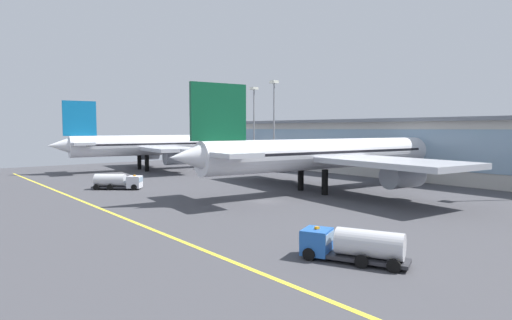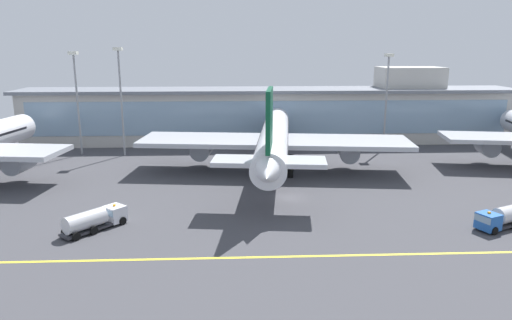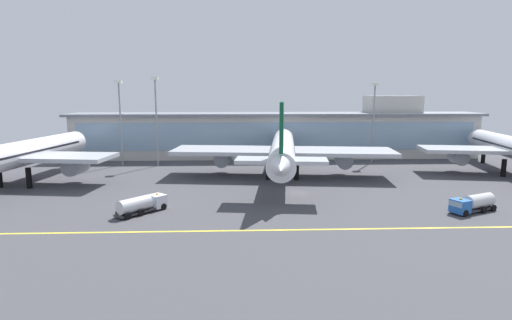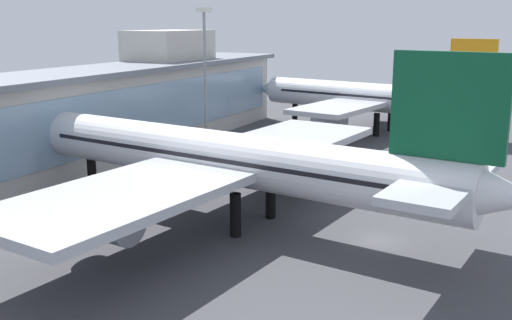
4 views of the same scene
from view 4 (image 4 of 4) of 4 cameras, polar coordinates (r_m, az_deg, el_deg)
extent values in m
plane|color=#424247|center=(57.78, 11.83, -7.71)|extent=(180.00, 180.00, 0.00)
cube|color=beige|center=(80.58, -21.96, 2.35)|extent=(122.28, 12.00, 12.86)
cube|color=#84A3BC|center=(76.11, -18.94, 2.49)|extent=(117.39, 0.20, 8.23)
cube|color=slate|center=(79.67, -22.39, 7.18)|extent=(125.28, 14.00, 0.80)
cube|color=beige|center=(108.41, -8.45, 10.80)|extent=(16.00, 10.00, 6.00)
cylinder|color=black|center=(57.07, -2.01, -5.37)|extent=(1.10, 1.10, 4.34)
cylinder|color=black|center=(62.25, 1.43, -3.75)|extent=(1.10, 1.10, 4.34)
cylinder|color=black|center=(74.89, -15.68, -1.29)|extent=(1.10, 1.10, 4.34)
cylinder|color=silver|center=(60.68, -3.50, 0.29)|extent=(11.45, 52.16, 5.43)
cone|color=silver|center=(79.91, -19.63, 2.72)|extent=(5.69, 5.46, 5.16)
cone|color=silver|center=(49.84, 23.25, -3.24)|extent=(5.28, 6.47, 4.62)
cube|color=#84A3BC|center=(76.87, -18.00, 3.17)|extent=(4.49, 4.25, 1.63)
cube|color=black|center=(60.59, -3.50, 0.67)|extent=(10.53, 43.92, 0.43)
cube|color=#B7BAC1|center=(60.84, -3.49, -0.33)|extent=(53.03, 18.43, 0.87)
cylinder|color=#999EA8|center=(52.30, -14.68, -5.52)|extent=(4.56, 7.14, 3.80)
cylinder|color=#999EA8|center=(74.12, 2.05, 0.49)|extent=(4.56, 7.14, 3.80)
cube|color=#0C4C2D|center=(49.50, 18.25, 4.97)|extent=(1.74, 9.35, 8.69)
cube|color=#B7BAC1|center=(50.72, 17.73, -2.01)|extent=(17.17, 7.61, 0.70)
cylinder|color=black|center=(108.76, 11.65, 3.38)|extent=(1.10, 1.10, 4.21)
cylinder|color=black|center=(114.47, 12.97, 3.81)|extent=(1.10, 1.10, 4.21)
cylinder|color=black|center=(120.63, 3.81, 4.60)|extent=(1.10, 1.10, 4.21)
cylinder|color=silver|center=(112.34, 10.85, 6.04)|extent=(12.33, 42.71, 5.26)
cone|color=silver|center=(123.68, 1.21, 6.94)|extent=(5.73, 5.51, 5.00)
cone|color=silver|center=(104.69, 22.37, 4.97)|extent=(5.38, 6.46, 4.47)
cube|color=#84A3BC|center=(121.75, 2.49, 7.26)|extent=(4.51, 4.30, 1.58)
cube|color=black|center=(112.29, 10.86, 6.24)|extent=(11.24, 36.03, 0.42)
cube|color=#B7BAC1|center=(112.43, 10.84, 5.71)|extent=(43.58, 17.18, 0.84)
cylinder|color=#999EA8|center=(102.92, 7.17, 3.98)|extent=(4.56, 6.06, 3.68)
cylinder|color=#999EA8|center=(124.07, 12.52, 5.37)|extent=(4.56, 6.06, 3.68)
cube|color=orange|center=(105.16, 20.34, 8.72)|extent=(1.91, 7.63, 8.42)
cube|color=#B7BAC1|center=(105.74, 20.08, 5.45)|extent=(14.18, 6.89, 0.67)
cylinder|color=gray|center=(92.75, -4.96, 7.39)|extent=(0.44, 0.44, 21.76)
cube|color=silver|center=(92.26, -5.10, 14.34)|extent=(1.80, 1.80, 0.70)
camera|label=1|loc=(106.93, 42.84, 4.92)|focal=29.90mm
camera|label=2|loc=(73.97, 81.04, 4.86)|focal=32.90mm
camera|label=3|loc=(77.49, 84.35, 0.73)|focal=28.55mm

